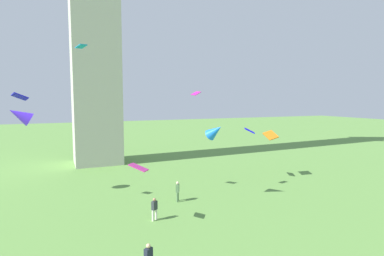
{
  "coord_description": "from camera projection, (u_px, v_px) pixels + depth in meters",
  "views": [
    {
      "loc": [
        -10.59,
        -5.56,
        8.84
      ],
      "look_at": [
        -0.26,
        18.16,
        6.43
      ],
      "focal_mm": 29.18,
      "sensor_mm": 36.0,
      "label": 1
    }
  ],
  "objects": [
    {
      "name": "person_1",
      "position": [
        154.0,
        208.0,
        22.71
      ],
      "size": [
        0.5,
        0.45,
        1.67
      ],
      "rotation": [
        0.0,
        0.0,
        3.73
      ],
      "color": "silver",
      "rests_on": "ground_plane"
    },
    {
      "name": "person_2",
      "position": [
        178.0,
        190.0,
        26.92
      ],
      "size": [
        0.45,
        0.53,
        1.75
      ],
      "rotation": [
        0.0,
        0.0,
        1.07
      ],
      "color": "#51754C",
      "rests_on": "ground_plane"
    },
    {
      "name": "kite_flying_0",
      "position": [
        20.0,
        115.0,
        26.97
      ],
      "size": [
        2.27,
        1.45,
        1.98
      ],
      "rotation": [
        0.0,
        0.0,
        4.8
      ],
      "color": "#4724E1"
    },
    {
      "name": "kite_flying_1",
      "position": [
        215.0,
        131.0,
        26.46
      ],
      "size": [
        1.68,
        2.02,
        1.64
      ],
      "rotation": [
        0.0,
        0.0,
        0.45
      ],
      "color": "blue"
    },
    {
      "name": "kite_flying_2",
      "position": [
        139.0,
        167.0,
        21.23
      ],
      "size": [
        1.47,
        1.42,
        0.54
      ],
      "rotation": [
        0.0,
        0.0,
        2.49
      ],
      "color": "#B62983"
    },
    {
      "name": "kite_flying_3",
      "position": [
        196.0,
        93.0,
        27.7
      ],
      "size": [
        0.95,
        0.82,
        0.4
      ],
      "rotation": [
        0.0,
        0.0,
        0.41
      ],
      "color": "#CB1E98"
    },
    {
      "name": "kite_flying_4",
      "position": [
        20.0,
        97.0,
        24.1
      ],
      "size": [
        1.29,
        0.99,
        0.68
      ],
      "rotation": [
        0.0,
        0.0,
        0.3
      ],
      "color": "#1A12EB"
    },
    {
      "name": "kite_flying_5",
      "position": [
        250.0,
        131.0,
        33.47
      ],
      "size": [
        1.76,
        1.96,
        0.62
      ],
      "rotation": [
        0.0,
        0.0,
        4.16
      ],
      "color": "#0B07E0"
    },
    {
      "name": "kite_flying_6",
      "position": [
        81.0,
        46.0,
        25.27
      ],
      "size": [
        0.96,
        1.1,
        0.27
      ],
      "rotation": [
        0.0,
        0.0,
        2.0
      ],
      "color": "#0F84CD"
    },
    {
      "name": "kite_flying_7",
      "position": [
        271.0,
        135.0,
        34.57
      ],
      "size": [
        1.21,
        1.75,
        1.0
      ],
      "rotation": [
        0.0,
        0.0,
        1.49
      ],
      "color": "orange"
    }
  ]
}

